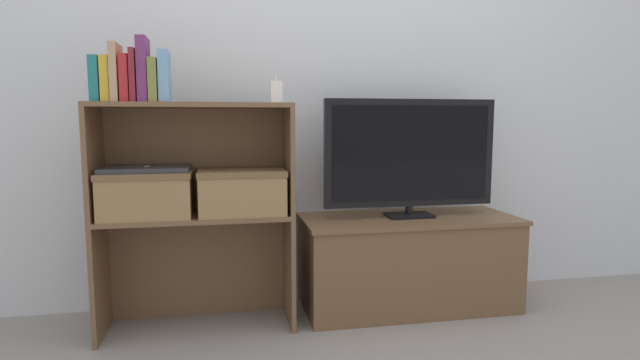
{
  "coord_description": "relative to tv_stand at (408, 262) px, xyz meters",
  "views": [
    {
      "loc": [
        -0.44,
        -2.05,
        0.92
      ],
      "look_at": [
        0.0,
        0.16,
        0.65
      ],
      "focal_mm": 28.0,
      "sensor_mm": 36.0,
      "label": 1
    }
  ],
  "objects": [
    {
      "name": "ground_plane",
      "position": [
        -0.46,
        -0.22,
        -0.23
      ],
      "size": [
        16.0,
        16.0,
        0.0
      ],
      "primitive_type": "plane",
      "color": "gray"
    },
    {
      "name": "book_olive",
      "position": [
        -1.16,
        -0.11,
        0.86
      ],
      "size": [
        0.03,
        0.16,
        0.17
      ],
      "color": "olive",
      "rests_on": "bookshelf_upper_tier"
    },
    {
      "name": "bookshelf_upper_tier",
      "position": [
        -1.01,
        0.0,
        0.59
      ],
      "size": [
        0.83,
        0.32,
        0.48
      ],
      "color": "brown",
      "rests_on": "bookshelf_lower_tier"
    },
    {
      "name": "storage_basket_right",
      "position": [
        -0.81,
        -0.07,
        0.39
      ],
      "size": [
        0.37,
        0.29,
        0.19
      ],
      "color": "#937047",
      "rests_on": "bookshelf_lower_tier"
    },
    {
      "name": "bookshelf_lower_tier",
      "position": [
        -1.01,
        0.01,
        0.09
      ],
      "size": [
        0.83,
        0.32,
        0.52
      ],
      "color": "brown",
      "rests_on": "ground_plane"
    },
    {
      "name": "baby_monitor",
      "position": [
        -0.65,
        -0.06,
        0.82
      ],
      "size": [
        0.05,
        0.03,
        0.13
      ],
      "color": "white",
      "rests_on": "bookshelf_upper_tier"
    },
    {
      "name": "tv",
      "position": [
        0.0,
        -0.0,
        0.53
      ],
      "size": [
        0.85,
        0.14,
        0.57
      ],
      "color": "black",
      "rests_on": "tv_stand"
    },
    {
      "name": "storage_basket_left",
      "position": [
        -1.21,
        -0.07,
        0.39
      ],
      "size": [
        0.37,
        0.29,
        0.19
      ],
      "color": "#937047",
      "rests_on": "bookshelf_lower_tier"
    },
    {
      "name": "wall_back",
      "position": [
        -0.46,
        0.25,
        0.97
      ],
      "size": [
        10.0,
        0.05,
        2.4
      ],
      "color": "silver",
      "rests_on": "ground_plane"
    },
    {
      "name": "book_mustard",
      "position": [
        -1.34,
        -0.11,
        0.86
      ],
      "size": [
        0.03,
        0.14,
        0.18
      ],
      "color": "gold",
      "rests_on": "bookshelf_upper_tier"
    },
    {
      "name": "tv_stand",
      "position": [
        0.0,
        0.0,
        0.0
      ],
      "size": [
        1.05,
        0.45,
        0.45
      ],
      "color": "brown",
      "rests_on": "ground_plane"
    },
    {
      "name": "laptop",
      "position": [
        -1.21,
        -0.07,
        0.49
      ],
      "size": [
        0.36,
        0.24,
        0.02
      ],
      "color": "#2D2D33",
      "rests_on": "storage_basket_left"
    },
    {
      "name": "book_plum",
      "position": [
        -1.2,
        -0.11,
        0.9
      ],
      "size": [
        0.04,
        0.14,
        0.26
      ],
      "color": "#6B2D66",
      "rests_on": "bookshelf_upper_tier"
    },
    {
      "name": "book_maroon",
      "position": [
        -1.23,
        -0.11,
        0.87
      ],
      "size": [
        0.02,
        0.16,
        0.21
      ],
      "color": "maroon",
      "rests_on": "bookshelf_upper_tier"
    },
    {
      "name": "book_teal",
      "position": [
        -1.38,
        -0.11,
        0.86
      ],
      "size": [
        0.04,
        0.13,
        0.18
      ],
      "color": "#1E7075",
      "rests_on": "bookshelf_upper_tier"
    },
    {
      "name": "book_tan",
      "position": [
        -1.3,
        -0.11,
        0.88
      ],
      "size": [
        0.03,
        0.16,
        0.23
      ],
      "color": "tan",
      "rests_on": "bookshelf_upper_tier"
    },
    {
      "name": "book_crimson",
      "position": [
        -1.26,
        -0.11,
        0.86
      ],
      "size": [
        0.03,
        0.14,
        0.19
      ],
      "color": "#B22328",
      "rests_on": "bookshelf_upper_tier"
    },
    {
      "name": "book_skyblue",
      "position": [
        -1.11,
        -0.11,
        0.87
      ],
      "size": [
        0.04,
        0.14,
        0.21
      ],
      "color": "#709ECC",
      "rests_on": "bookshelf_upper_tier"
    }
  ]
}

